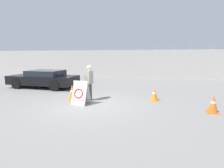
% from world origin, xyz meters
% --- Properties ---
extents(ground_plane, '(90.00, 90.00, 0.00)m').
position_xyz_m(ground_plane, '(0.00, 0.00, 0.00)').
color(ground_plane, gray).
extents(perimeter_wall, '(36.00, 0.30, 3.18)m').
position_xyz_m(perimeter_wall, '(-0.00, 11.15, 1.37)').
color(perimeter_wall, '#ADA8A0').
rests_on(perimeter_wall, ground_plane).
extents(barricade_sign, '(0.75, 0.74, 1.06)m').
position_xyz_m(barricade_sign, '(-0.53, -0.05, 0.53)').
color(barricade_sign, white).
rests_on(barricade_sign, ground_plane).
extents(security_guard, '(0.43, 0.62, 1.72)m').
position_xyz_m(security_guard, '(-0.40, 0.70, 0.96)').
color(security_guard, '#514C42').
rests_on(security_guard, ground_plane).
extents(traffic_cone_near, '(0.42, 0.42, 0.75)m').
position_xyz_m(traffic_cone_near, '(-1.28, 0.60, 0.37)').
color(traffic_cone_near, orange).
rests_on(traffic_cone_near, ground_plane).
extents(traffic_cone_mid, '(0.42, 0.42, 0.71)m').
position_xyz_m(traffic_cone_mid, '(4.90, 0.14, 0.35)').
color(traffic_cone_mid, orange).
rests_on(traffic_cone_mid, ground_plane).
extents(traffic_cone_far, '(0.42, 0.42, 0.65)m').
position_xyz_m(traffic_cone_far, '(2.67, 1.44, 0.32)').
color(traffic_cone_far, orange).
rests_on(traffic_cone_far, ground_plane).
extents(parked_car_front_coupe, '(4.61, 1.95, 1.19)m').
position_xyz_m(parked_car_front_coupe, '(-4.70, 3.12, 0.62)').
color(parked_car_front_coupe, black).
rests_on(parked_car_front_coupe, ground_plane).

